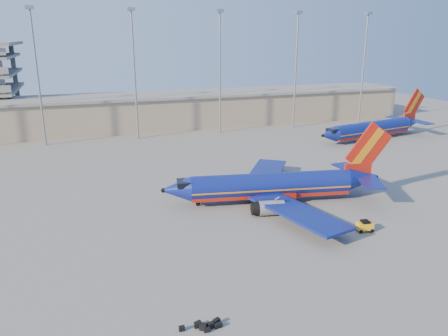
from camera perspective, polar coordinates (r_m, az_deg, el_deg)
The scene contains 7 objects.
ground at distance 61.33m, azimuth -0.41°, elevation -4.98°, with size 220.00×220.00×0.00m, color slate.
terminal_building at distance 116.94m, azimuth -4.73°, elevation 7.72°, with size 122.00×16.00×8.50m.
light_mast_row at distance 102.76m, azimuth -6.01°, elevation 13.85°, with size 101.60×1.60×28.65m.
aircraft_main at distance 62.59m, azimuth 6.77°, elevation -2.30°, with size 32.93×31.42×11.22m.
aircraft_second at distance 106.29m, azimuth 18.99°, elevation 4.94°, with size 31.90×13.25×10.90m.
baggage_tug at distance 56.17m, azimuth 17.91°, elevation -7.18°, with size 2.07×1.43×1.38m.
luggage_pile at distance 37.82m, azimuth -2.44°, elevation -19.86°, with size 3.50×1.39×0.53m.
Camera 1 is at (-17.83, -54.06, 22.85)m, focal length 35.00 mm.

